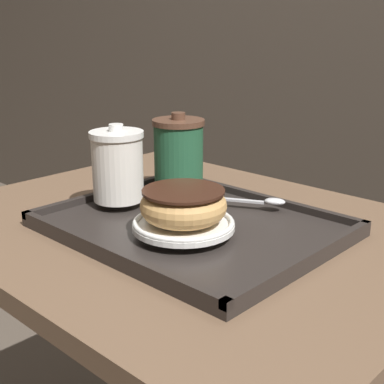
# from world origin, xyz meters

# --- Properties ---
(cafe_table) EXTENTS (0.82, 0.64, 0.73)m
(cafe_table) POSITION_xyz_m (0.00, 0.00, 0.56)
(cafe_table) COLOR brown
(cafe_table) RESTS_ON ground_plane
(serving_tray) EXTENTS (0.43, 0.35, 0.02)m
(serving_tray) POSITION_xyz_m (0.03, -0.02, 0.74)
(serving_tray) COLOR #282321
(serving_tray) RESTS_ON cafe_table
(coffee_cup_front) EXTENTS (0.09, 0.09, 0.13)m
(coffee_cup_front) POSITION_xyz_m (-0.12, -0.04, 0.82)
(coffee_cup_front) COLOR white
(coffee_cup_front) RESTS_ON serving_tray
(coffee_cup_rear) EXTENTS (0.10, 0.10, 0.14)m
(coffee_cup_rear) POSITION_xyz_m (-0.11, 0.09, 0.82)
(coffee_cup_rear) COLOR #235638
(coffee_cup_rear) RESTS_ON serving_tray
(plate_with_chocolate_donut) EXTENTS (0.15, 0.15, 0.01)m
(plate_with_chocolate_donut) POSITION_xyz_m (0.06, -0.06, 0.76)
(plate_with_chocolate_donut) COLOR white
(plate_with_chocolate_donut) RESTS_ON serving_tray
(donut_chocolate_glazed) EXTENTS (0.13, 0.13, 0.05)m
(donut_chocolate_glazed) POSITION_xyz_m (0.06, -0.06, 0.79)
(donut_chocolate_glazed) COLOR tan
(donut_chocolate_glazed) RESTS_ON plate_with_chocolate_donut
(spoon) EXTENTS (0.12, 0.07, 0.01)m
(spoon) POSITION_xyz_m (0.08, 0.11, 0.76)
(spoon) COLOR silver
(spoon) RESTS_ON serving_tray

